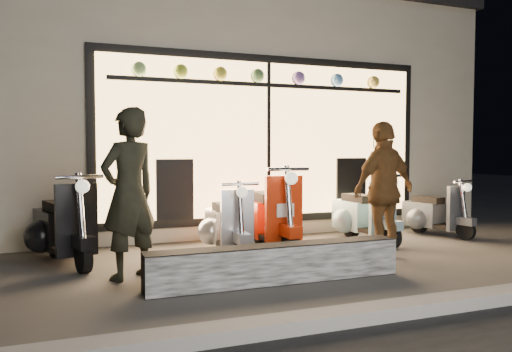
{
  "coord_description": "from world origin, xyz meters",
  "views": [
    {
      "loc": [
        -2.17,
        -5.39,
        1.39
      ],
      "look_at": [
        0.09,
        0.6,
        1.05
      ],
      "focal_mm": 35.0,
      "sensor_mm": 36.0,
      "label": 1
    }
  ],
  "objects_px": {
    "scooter_red": "(268,217)",
    "woman": "(384,190)",
    "scooter_silver": "(227,225)",
    "man": "(129,193)",
    "graffiti_barrier": "(276,264)"
  },
  "relations": [
    {
      "from": "scooter_red",
      "to": "woman",
      "type": "distance_m",
      "value": 1.66
    },
    {
      "from": "man",
      "to": "woman",
      "type": "bearing_deg",
      "value": 148.34
    },
    {
      "from": "scooter_red",
      "to": "man",
      "type": "distance_m",
      "value": 2.3
    },
    {
      "from": "scooter_red",
      "to": "woman",
      "type": "xyz_separation_m",
      "value": [
        1.15,
        -1.13,
        0.43
      ]
    },
    {
      "from": "scooter_red",
      "to": "woman",
      "type": "bearing_deg",
      "value": -43.5
    },
    {
      "from": "scooter_silver",
      "to": "woman",
      "type": "relative_size",
      "value": 0.75
    },
    {
      "from": "graffiti_barrier",
      "to": "woman",
      "type": "height_order",
      "value": "woman"
    },
    {
      "from": "scooter_silver",
      "to": "graffiti_barrier",
      "type": "bearing_deg",
      "value": -87.19
    },
    {
      "from": "graffiti_barrier",
      "to": "woman",
      "type": "xyz_separation_m",
      "value": [
        1.75,
        0.6,
        0.67
      ]
    },
    {
      "from": "scooter_silver",
      "to": "man",
      "type": "height_order",
      "value": "man"
    },
    {
      "from": "graffiti_barrier",
      "to": "scooter_red",
      "type": "height_order",
      "value": "scooter_red"
    },
    {
      "from": "scooter_red",
      "to": "scooter_silver",
      "type": "bearing_deg",
      "value": -170.71
    },
    {
      "from": "scooter_red",
      "to": "man",
      "type": "xyz_separation_m",
      "value": [
        -2.01,
        -1.02,
        0.47
      ]
    },
    {
      "from": "man",
      "to": "woman",
      "type": "distance_m",
      "value": 3.16
    },
    {
      "from": "scooter_red",
      "to": "woman",
      "type": "height_order",
      "value": "woman"
    }
  ]
}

